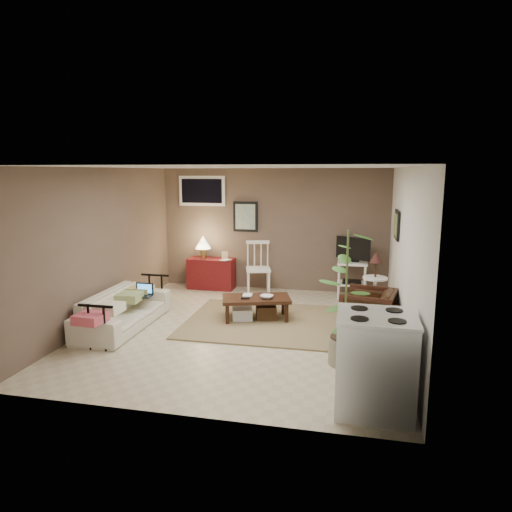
% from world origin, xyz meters
% --- Properties ---
extents(floor, '(5.00, 5.00, 0.00)m').
position_xyz_m(floor, '(0.00, 0.00, 0.00)').
color(floor, '#C1B293').
rests_on(floor, ground).
extents(art_back, '(0.50, 0.03, 0.60)m').
position_xyz_m(art_back, '(-0.55, 2.48, 1.45)').
color(art_back, black).
extents(art_right, '(0.03, 0.60, 0.45)m').
position_xyz_m(art_right, '(2.23, 1.05, 1.52)').
color(art_right, black).
extents(window, '(0.96, 0.03, 0.60)m').
position_xyz_m(window, '(-1.45, 2.48, 1.95)').
color(window, white).
extents(rug, '(2.59, 2.08, 0.02)m').
position_xyz_m(rug, '(0.32, 0.40, 0.01)').
color(rug, '#8C7551').
rests_on(rug, floor).
extents(coffee_table, '(1.18, 0.83, 0.40)m').
position_xyz_m(coffee_table, '(0.09, 0.47, 0.22)').
color(coffee_table, '#36190E').
rests_on(coffee_table, floor).
extents(sofa, '(0.55, 1.88, 0.73)m').
position_xyz_m(sofa, '(-1.80, -0.27, 0.37)').
color(sofa, beige).
rests_on(sofa, floor).
extents(sofa_pillows, '(0.36, 1.78, 0.13)m').
position_xyz_m(sofa_pillows, '(-1.75, -0.49, 0.45)').
color(sofa_pillows, '#EAE6C2').
rests_on(sofa_pillows, sofa).
extents(sofa_end_rails, '(0.50, 1.87, 0.63)m').
position_xyz_m(sofa_end_rails, '(-1.69, -0.27, 0.32)').
color(sofa_end_rails, black).
rests_on(sofa_end_rails, floor).
extents(laptop, '(0.29, 0.21, 0.20)m').
position_xyz_m(laptop, '(-1.62, 0.05, 0.47)').
color(laptop, black).
rests_on(laptop, sofa).
extents(red_console, '(0.92, 0.41, 1.07)m').
position_xyz_m(red_console, '(-1.22, 2.25, 0.37)').
color(red_console, maroon).
rests_on(red_console, floor).
extents(spindle_chair, '(0.56, 0.56, 1.01)m').
position_xyz_m(spindle_chair, '(-0.21, 2.09, 0.47)').
color(spindle_chair, white).
rests_on(spindle_chair, floor).
extents(tv_stand, '(0.62, 0.44, 1.15)m').
position_xyz_m(tv_stand, '(1.57, 2.13, 0.61)').
color(tv_stand, white).
rests_on(tv_stand, floor).
extents(side_table, '(0.40, 0.40, 1.07)m').
position_xyz_m(side_table, '(1.94, 1.15, 0.66)').
color(side_table, white).
rests_on(side_table, floor).
extents(armchair, '(0.80, 0.84, 0.74)m').
position_xyz_m(armchair, '(1.82, 0.22, 0.37)').
color(armchair, black).
rests_on(armchair, floor).
extents(potted_plant, '(0.42, 0.42, 1.69)m').
position_xyz_m(potted_plant, '(1.51, -0.94, 0.90)').
color(potted_plant, gray).
rests_on(potted_plant, floor).
extents(stove, '(0.76, 0.71, 0.99)m').
position_xyz_m(stove, '(1.82, -1.98, 0.49)').
color(stove, white).
rests_on(stove, floor).
extents(bowl, '(0.20, 0.05, 0.20)m').
position_xyz_m(bowl, '(0.28, 0.44, 0.48)').
color(bowl, '#36190E').
rests_on(bowl, coffee_table).
extents(book_table, '(0.15, 0.04, 0.20)m').
position_xyz_m(book_table, '(-0.13, 0.53, 0.48)').
color(book_table, '#36190E').
rests_on(book_table, coffee_table).
extents(book_console, '(0.15, 0.08, 0.21)m').
position_xyz_m(book_console, '(-0.94, 2.14, 0.72)').
color(book_console, '#36190E').
rests_on(book_console, red_console).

